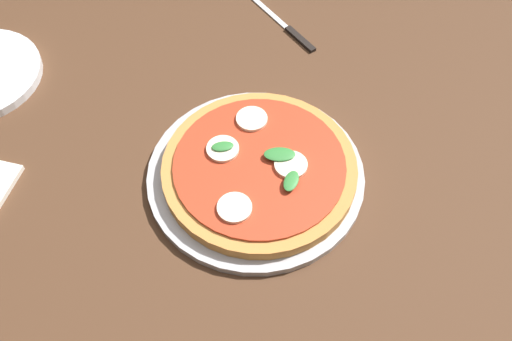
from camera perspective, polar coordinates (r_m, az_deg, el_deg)
ground_plane at (r=1.43m, az=-1.99°, el=-17.51°), size 6.00×6.00×0.00m
dining_table at (r=0.84m, az=-3.23°, el=-4.33°), size 1.11×1.08×0.74m
serving_tray at (r=0.75m, az=-0.00°, el=-0.18°), size 0.30×0.30×0.01m
pizza at (r=0.74m, az=0.38°, el=0.57°), size 0.27×0.27×0.03m
knife at (r=0.96m, az=3.51°, el=14.66°), size 0.13×0.14×0.01m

